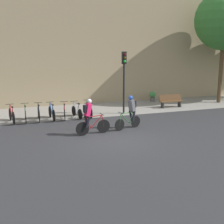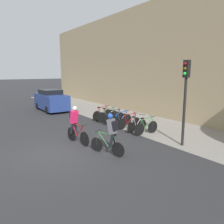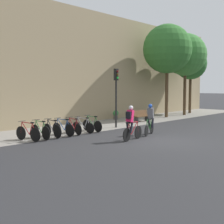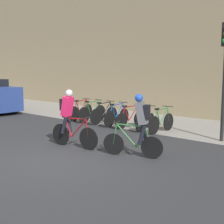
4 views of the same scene
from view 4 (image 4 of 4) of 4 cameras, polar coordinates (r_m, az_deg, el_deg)
ground at (r=8.46m, az=-9.48°, el=-8.73°), size 200.00×200.00×0.00m
kerb_strip at (r=13.62m, az=13.14°, el=-2.48°), size 44.00×4.50×0.01m
building_facade at (r=15.82m, az=18.18°, el=14.33°), size 44.00×0.60×8.58m
cyclist_pink at (r=9.70m, az=-7.81°, el=-0.84°), size 1.79×0.51×1.78m
cyclist_grey at (r=8.45m, az=5.02°, el=-2.07°), size 1.63×0.68×1.74m
parked_bike_0 at (r=14.88m, az=-5.68°, el=0.14°), size 0.46×1.73×0.99m
parked_bike_1 at (r=14.34m, az=-3.65°, el=-0.11°), size 0.46×1.72×0.99m
parked_bike_2 at (r=13.83m, az=-1.47°, el=-0.41°), size 0.46×1.67×0.99m
parked_bike_3 at (r=13.34m, az=0.89°, el=-0.74°), size 0.46×1.74×0.98m
parked_bike_4 at (r=12.87m, az=3.41°, el=-1.13°), size 0.46×1.67×0.95m
parked_bike_5 at (r=12.43m, az=6.13°, el=-1.53°), size 0.46×1.62×0.94m
parked_bike_6 at (r=12.02m, az=9.03°, el=-1.80°), size 0.46×1.68×0.98m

